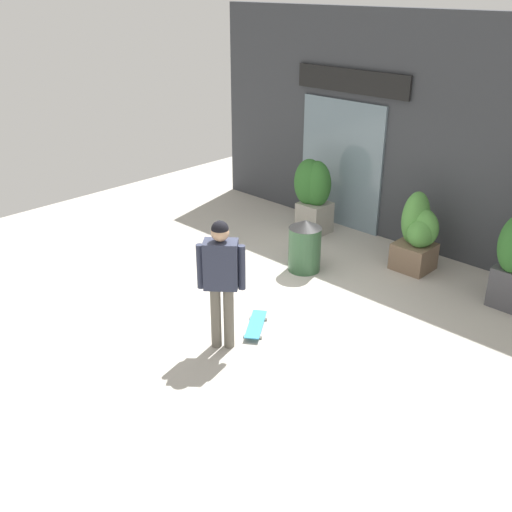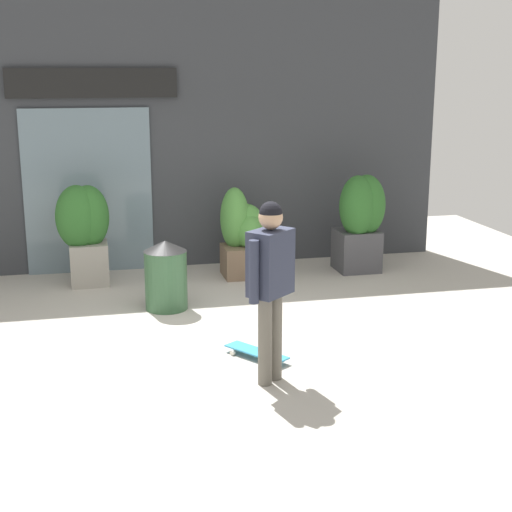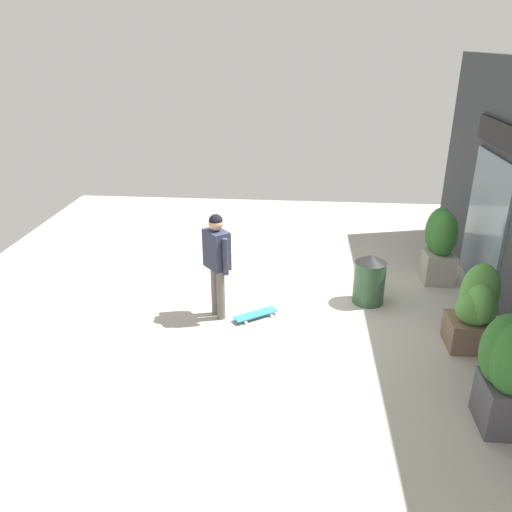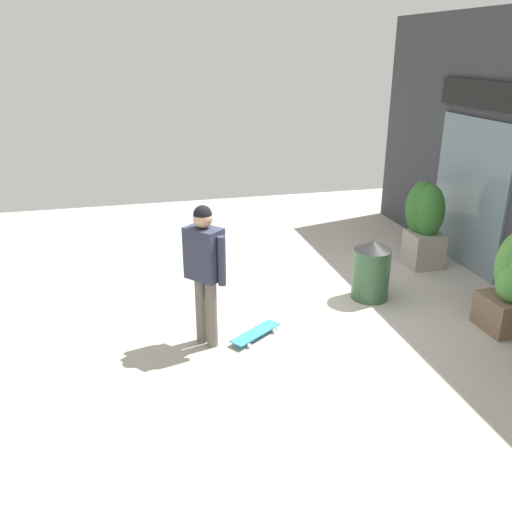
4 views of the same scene
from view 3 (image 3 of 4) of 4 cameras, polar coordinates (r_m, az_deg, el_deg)
name	(u,v)px [view 3 (image 3 of 4)]	position (r m, az deg, el deg)	size (l,w,h in m)	color
ground_plane	(291,307)	(8.42, 3.90, -5.71)	(12.00, 12.00, 0.00)	#B2ADA3
skateboarder	(217,256)	(7.71, -4.39, 0.02)	(0.48, 0.46, 1.70)	#666056
skateboard	(256,314)	(8.07, -0.05, -6.53)	(0.57, 0.70, 0.08)	teal
planter_box_left	(511,369)	(6.24, 26.62, -11.19)	(0.67, 0.68, 1.39)	#47474C
planter_box_right	(441,241)	(9.55, 19.92, 1.56)	(0.70, 0.54, 1.36)	gray
planter_box_mid	(476,308)	(7.74, 23.33, -5.35)	(0.62, 0.65, 1.24)	brown
trash_bin	(369,279)	(8.58, 12.55, -2.50)	(0.52, 0.52, 0.84)	#335938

